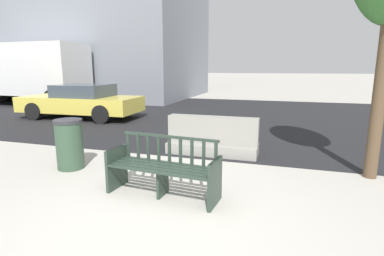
# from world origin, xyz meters

# --- Properties ---
(ground_plane) EXTENTS (200.00, 200.00, 0.00)m
(ground_plane) POSITION_xyz_m (0.00, 0.00, 0.00)
(ground_plane) COLOR #ADA89E
(street_asphalt) EXTENTS (120.00, 12.00, 0.01)m
(street_asphalt) POSITION_xyz_m (0.00, 8.70, 0.00)
(street_asphalt) COLOR black
(street_asphalt) RESTS_ON ground
(street_bench) EXTENTS (1.73, 0.68, 0.88)m
(street_bench) POSITION_xyz_m (-0.18, 0.81, 0.40)
(street_bench) COLOR #28382D
(street_bench) RESTS_ON ground
(jersey_barrier_centre) EXTENTS (2.00, 0.69, 0.84)m
(jersey_barrier_centre) POSITION_xyz_m (0.01, 3.21, 0.34)
(jersey_barrier_centre) COLOR gray
(jersey_barrier_centre) RESTS_ON ground
(car_taxi_near) EXTENTS (4.54, 2.06, 1.27)m
(car_taxi_near) POSITION_xyz_m (-5.85, 6.46, 0.64)
(car_taxi_near) COLOR #DBC64C
(car_taxi_near) RESTS_ON ground
(delivery_truck) EXTENTS (6.82, 2.38, 3.05)m
(delivery_truck) POSITION_xyz_m (-11.18, 9.23, 1.69)
(delivery_truck) COLOR silver
(delivery_truck) RESTS_ON ground
(trash_bin) EXTENTS (0.52, 0.52, 0.95)m
(trash_bin) POSITION_xyz_m (-2.35, 1.44, 0.48)
(trash_bin) COLOR #334C38
(trash_bin) RESTS_ON ground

